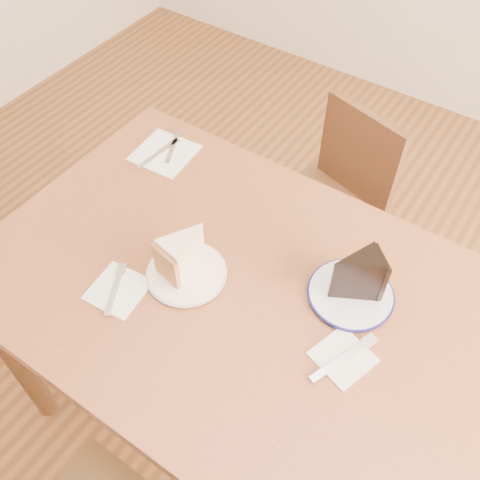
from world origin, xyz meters
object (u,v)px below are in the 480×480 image
at_px(plate_cream, 187,274).
at_px(chocolate_cake, 353,278).
at_px(table, 238,310).
at_px(carrot_cake, 186,252).
at_px(plate_navy, 351,294).
at_px(chair_far, 329,204).

height_order(plate_cream, chocolate_cake, chocolate_cake).
xyz_separation_m(table, chocolate_cake, (0.22, 0.12, 0.17)).
xyz_separation_m(plate_cream, carrot_cake, (-0.01, 0.02, 0.05)).
bearing_deg(carrot_cake, plate_navy, 32.93).
distance_m(carrot_cake, chocolate_cake, 0.37).
bearing_deg(table, plate_cream, -160.65).
distance_m(chair_far, plate_navy, 0.70).
bearing_deg(chair_far, table, 110.97).
height_order(plate_navy, carrot_cake, carrot_cake).
bearing_deg(chair_far, plate_navy, 133.71).
distance_m(table, plate_cream, 0.16).
relative_size(table, carrot_cake, 11.20).
height_order(table, plate_navy, plate_navy).
bearing_deg(chocolate_cake, plate_cream, 67.59).
xyz_separation_m(table, plate_navy, (0.22, 0.12, 0.10)).
relative_size(chair_far, plate_cream, 4.16).
distance_m(table, chocolate_cake, 0.30).
bearing_deg(carrot_cake, table, 19.79).
bearing_deg(chair_far, chocolate_cake, 133.28).
bearing_deg(plate_cream, plate_navy, 25.44).
bearing_deg(plate_navy, table, -151.66).
xyz_separation_m(table, carrot_cake, (-0.13, -0.02, 0.15)).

